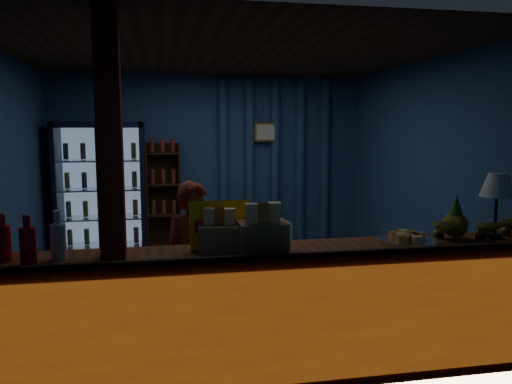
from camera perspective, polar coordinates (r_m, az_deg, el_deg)
ground at (r=5.68m, az=-2.98°, el=-11.35°), size 4.60×4.60×0.00m
room_walls at (r=5.39m, az=-3.09°, el=4.66°), size 4.60×4.60×4.60m
counter at (r=3.75m, az=1.04°, el=-13.72°), size 4.40×0.57×0.99m
support_post at (r=3.49m, az=-16.10°, el=-1.59°), size 0.16×0.16×2.60m
beverage_cooler at (r=7.35m, az=-17.16°, el=0.11°), size 1.20×0.62×1.90m
bottle_shelf at (r=7.46m, az=-10.51°, el=-0.66°), size 0.50×0.28×1.60m
curtain_folds at (r=7.69m, az=2.20°, el=3.49°), size 1.74×0.14×2.50m
framed_picture at (r=7.59m, az=1.18°, el=6.84°), size 0.36×0.04×0.28m
shopkeeper at (r=4.18m, az=-7.10°, el=-8.32°), size 0.51×0.34×1.40m
green_chair at (r=7.08m, az=1.10°, el=-5.26°), size 0.63×0.64×0.55m
side_table at (r=7.01m, az=-2.96°, el=-5.65°), size 0.62×0.54×0.58m
yellow_sign at (r=3.63m, az=-4.14°, el=-3.77°), size 0.44×0.12×0.35m
soda_bottles at (r=3.61m, az=-24.42°, el=-5.18°), size 0.44×0.18×0.33m
snack_box_left at (r=3.53m, az=0.71°, el=-4.90°), size 0.34×0.28×0.36m
snack_box_centre at (r=3.59m, az=-4.16°, el=-4.98°), size 0.33×0.28×0.31m
pastry_tray at (r=4.01m, az=17.10°, el=-5.18°), size 0.46×0.46×0.07m
banana_bunches at (r=4.40m, az=25.87°, el=-3.61°), size 1.16×0.32×0.19m
table_lamp at (r=4.34m, az=25.86°, el=0.44°), size 0.27×0.27×0.52m
pineapple at (r=4.26m, az=21.83°, el=-3.08°), size 0.20×0.20×0.34m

